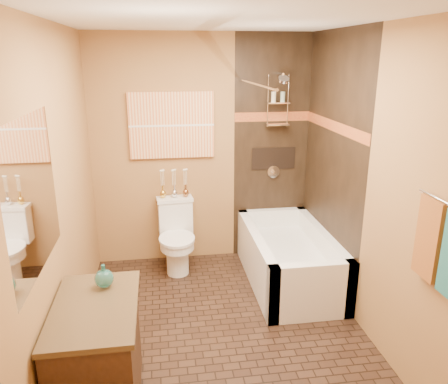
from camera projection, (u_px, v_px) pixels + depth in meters
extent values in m
plane|color=black|center=(223.00, 330.00, 3.75)|extent=(3.00, 3.00, 0.00)
cube|color=olive|center=(61.00, 199.00, 3.21)|extent=(0.02, 3.00, 2.50)
cube|color=olive|center=(368.00, 185.00, 3.55)|extent=(0.02, 3.00, 2.50)
cube|color=olive|center=(203.00, 152.00, 4.79)|extent=(2.40, 0.02, 2.50)
cube|color=olive|center=(271.00, 291.00, 1.96)|extent=(2.40, 0.02, 2.50)
plane|color=silver|center=(222.00, 19.00, 3.00)|extent=(3.00, 3.00, 0.00)
cube|color=black|center=(271.00, 150.00, 4.89)|extent=(0.85, 0.01, 2.50)
cube|color=black|center=(332.00, 164.00, 4.25)|extent=(0.01, 1.50, 2.50)
cube|color=maroon|center=(273.00, 117.00, 4.77)|extent=(0.85, 0.01, 0.10)
cube|color=maroon|center=(334.00, 126.00, 4.14)|extent=(0.01, 1.50, 0.10)
cube|color=black|center=(273.00, 158.00, 4.92)|extent=(0.50, 0.01, 0.25)
cylinder|color=silver|center=(280.00, 74.00, 4.52)|extent=(0.02, 0.26, 0.02)
cylinder|color=silver|center=(284.00, 79.00, 4.39)|extent=(0.11, 0.11, 0.09)
cylinder|color=silver|center=(273.00, 172.00, 4.95)|extent=(0.14, 0.02, 0.14)
cylinder|color=silver|center=(254.00, 83.00, 3.91)|extent=(0.03, 1.55, 0.03)
cylinder|color=silver|center=(448.00, 204.00, 2.49)|extent=(0.02, 0.55, 0.02)
cube|color=brown|center=(430.00, 239.00, 2.70)|extent=(0.05, 0.22, 0.52)
cube|color=orange|center=(172.00, 125.00, 4.63)|extent=(0.90, 0.04, 0.70)
cube|color=white|center=(33.00, 196.00, 2.47)|extent=(0.01, 1.00, 0.90)
cube|color=white|center=(312.00, 292.00, 3.83)|extent=(0.80, 0.10, 0.55)
cube|color=white|center=(272.00, 231.00, 5.15)|extent=(0.80, 0.10, 0.55)
cube|color=white|center=(256.00, 259.00, 4.44)|extent=(0.10, 1.50, 0.55)
cube|color=white|center=(321.00, 255.00, 4.54)|extent=(0.10, 1.50, 0.55)
cube|color=white|center=(288.00, 266.00, 4.52)|extent=(0.64, 1.34, 0.35)
cube|color=white|center=(175.00, 217.00, 4.85)|extent=(0.38, 0.20, 0.37)
cube|color=white|center=(175.00, 199.00, 4.79)|extent=(0.41, 0.22, 0.04)
cylinder|color=white|center=(178.00, 258.00, 4.69)|extent=(0.23, 0.23, 0.37)
cylinder|color=white|center=(177.00, 243.00, 4.64)|extent=(0.36, 0.36, 0.10)
cylinder|color=white|center=(177.00, 239.00, 4.62)|extent=(0.38, 0.38, 0.03)
cube|color=black|center=(98.00, 359.00, 2.85)|extent=(0.50, 0.82, 0.73)
cube|color=black|center=(95.00, 308.00, 2.73)|extent=(0.53, 0.87, 0.04)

